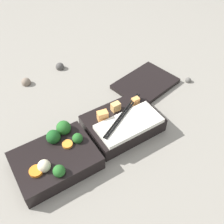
% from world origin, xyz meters
% --- Properties ---
extents(ground_plane, '(3.00, 3.00, 0.00)m').
position_xyz_m(ground_plane, '(0.00, 0.00, 0.00)').
color(ground_plane, gray).
extents(bento_tray_vegetable, '(0.20, 0.15, 0.07)m').
position_xyz_m(bento_tray_vegetable, '(-0.10, 0.01, 0.03)').
color(bento_tray_vegetable, black).
rests_on(bento_tray_vegetable, ground_plane).
extents(bento_tray_rice, '(0.20, 0.15, 0.07)m').
position_xyz_m(bento_tray_rice, '(0.11, 0.01, 0.03)').
color(bento_tray_rice, black).
rests_on(bento_tray_rice, ground_plane).
extents(bento_lid, '(0.22, 0.18, 0.01)m').
position_xyz_m(bento_lid, '(0.29, 0.13, 0.01)').
color(bento_lid, black).
rests_on(bento_lid, ground_plane).
extents(pebble_0, '(0.03, 0.03, 0.03)m').
position_xyz_m(pebble_0, '(0.08, 0.38, 0.01)').
color(pebble_0, '#474442').
rests_on(pebble_0, ground_plane).
extents(pebble_2, '(0.03, 0.03, 0.03)m').
position_xyz_m(pebble_2, '(-0.05, 0.36, 0.01)').
color(pebble_2, '#7A6B5B').
rests_on(pebble_2, ground_plane).
extents(pebble_3, '(0.02, 0.02, 0.02)m').
position_xyz_m(pebble_3, '(0.43, 0.07, 0.01)').
color(pebble_3, '#595651').
rests_on(pebble_3, ground_plane).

